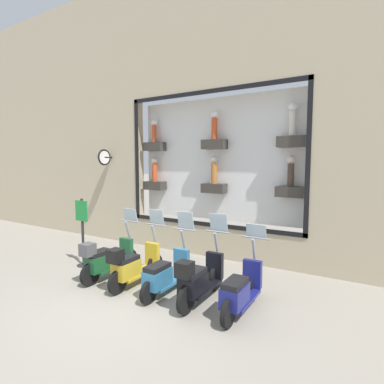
{
  "coord_description": "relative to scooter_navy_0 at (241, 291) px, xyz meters",
  "views": [
    {
      "loc": [
        -4.35,
        -4.0,
        2.76
      ],
      "look_at": [
        2.13,
        -0.17,
        2.05
      ],
      "focal_mm": 28.0,
      "sensor_mm": 36.0,
      "label": 1
    }
  ],
  "objects": [
    {
      "name": "ground_plane",
      "position": [
        -0.68,
        2.07,
        -0.43
      ],
      "size": [
        120.0,
        120.0,
        0.0
      ],
      "primitive_type": "plane",
      "color": "gray"
    },
    {
      "name": "building_facade",
      "position": [
        2.92,
        2.07,
        4.03
      ],
      "size": [
        1.2,
        36.0,
        8.74
      ],
      "color": "tan",
      "rests_on": "ground_plane"
    },
    {
      "name": "scooter_navy_0",
      "position": [
        0.0,
        0.0,
        0.0
      ],
      "size": [
        1.8,
        0.61,
        1.53
      ],
      "color": "black",
      "rests_on": "ground_plane"
    },
    {
      "name": "scooter_black_1",
      "position": [
        -0.05,
        0.85,
        0.06
      ],
      "size": [
        1.81,
        0.6,
        1.68
      ],
      "color": "black",
      "rests_on": "ground_plane"
    },
    {
      "name": "scooter_teal_2",
      "position": [
        0.0,
        1.7,
        -0.01
      ],
      "size": [
        1.79,
        0.6,
        1.66
      ],
      "color": "black",
      "rests_on": "ground_plane"
    },
    {
      "name": "scooter_yellow_3",
      "position": [
        -0.06,
        2.55,
        0.05
      ],
      "size": [
        1.8,
        0.6,
        1.64
      ],
      "color": "black",
      "rests_on": "ground_plane"
    },
    {
      "name": "scooter_green_4",
      "position": [
        -0.06,
        3.4,
        0.05
      ],
      "size": [
        1.8,
        0.6,
        1.6
      ],
      "color": "black",
      "rests_on": "ground_plane"
    },
    {
      "name": "shop_sign_post",
      "position": [
        0.28,
        4.64,
        0.57
      ],
      "size": [
        0.36,
        0.45,
        1.83
      ],
      "color": "#232326",
      "rests_on": "ground_plane"
    }
  ]
}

